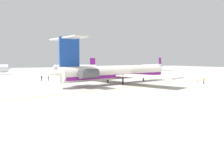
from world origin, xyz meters
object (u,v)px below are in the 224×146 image
Objects in this scene: main_jetliner at (115,72)px; airliner_mid_left at (74,67)px; airliner_mid_right at (152,67)px; ground_crew_near_tail at (132,74)px; ground_crew_near_nose at (48,78)px; safety_cone_nose at (198,81)px; ground_crew_portside at (42,78)px; ground_crew_starboard at (204,80)px.

airliner_mid_left is (12.15, 78.72, -0.91)m from main_jetliner.
airliner_mid_left is at bearing -42.17° from airliner_mid_right.
ground_crew_near_tail is (6.28, -58.88, -1.44)m from airliner_mid_left.
ground_crew_near_tail is (33.88, 1.01, -0.00)m from ground_crew_near_nose.
safety_cone_nose is (26.82, -6.28, -3.12)m from main_jetliner.
ground_crew_portside is 50.54m from ground_crew_starboard.
ground_crew_portside reaches higher than ground_crew_near_tail.
ground_crew_starboard is 3.22× the size of safety_cone_nose.
ground_crew_near_nose is 2.44m from ground_crew_portside.
safety_cone_nose is at bearing 35.78° from airliner_mid_right.
airliner_mid_left is at bearing 104.41° from ground_crew_near_nose.
main_jetliner is 24.48m from ground_crew_near_nose.
main_jetliner reaches higher than airliner_mid_left.
main_jetliner is 25.94m from ground_crew_starboard.
main_jetliner is 25.46m from ground_crew_portside.
ground_crew_near_tail is at bearing 32.48° from main_jetliner.
main_jetliner is 25.56× the size of ground_crew_near_tail.
airliner_mid_right reaches higher than ground_crew_near_nose.
ground_crew_portside is at bearing -122.95° from ground_crew_near_nose.
airliner_mid_left is 86.28m from safety_cone_nose.
ground_crew_starboard is at bearing 103.90° from airliner_mid_left.
airliner_mid_left is 17.14× the size of ground_crew_near_tail.
airliner_mid_right reaches higher than safety_cone_nose.
main_jetliner is 1.49× the size of airliner_mid_left.
airliner_mid_left is 15.78× the size of ground_crew_portside.
airliner_mid_right is 63.60m from ground_crew_near_tail.
ground_crew_near_nose is at bearing 149.29° from safety_cone_nose.
ground_crew_starboard is (4.56, -31.63, 0.08)m from ground_crew_near_tail.
airliner_mid_left is 53.22m from airliner_mid_right.
ground_crew_portside is at bearing -50.22° from ground_crew_starboard.
ground_crew_starboard is 6.76m from safety_cone_nose.
safety_cone_nose is at bearing 106.86° from airliner_mid_left.
safety_cone_nose is (3.82, 5.52, -0.85)m from ground_crew_starboard.
airliner_mid_right is at bearing -62.54° from ground_crew_near_tail.
main_jetliner is at bearing 166.83° from safety_cone_nose.
main_jetliner reaches higher than ground_crew_portside.
ground_crew_portside is (-81.27, -46.61, -1.48)m from airliner_mid_right.
ground_crew_near_nose is (-78.95, -45.86, -1.57)m from airliner_mid_right.
airliner_mid_left is 67.63m from ground_crew_portside.
main_jetliner is 90.65m from airliner_mid_right.
ground_crew_starboard is at bearing 30.60° from ground_crew_portside.
airliner_mid_right is at bearing -131.89° from ground_crew_starboard.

